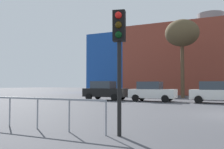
{
  "coord_description": "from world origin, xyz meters",
  "views": [
    {
      "loc": [
        -0.78,
        -12.95,
        1.46
      ],
      "look_at": [
        -9.23,
        5.17,
        2.33
      ],
      "focal_mm": 38.49,
      "sensor_mm": 36.0,
      "label": 1
    }
  ],
  "objects_px": {
    "parked_car_1": "(152,91)",
    "traffic_light_near_left": "(119,43)",
    "parked_car_0": "(105,91)",
    "parked_car_2": "(216,92)",
    "bare_tree_1": "(182,34)"
  },
  "relations": [
    {
      "from": "parked_car_0",
      "to": "parked_car_1",
      "type": "height_order",
      "value": "parked_car_0"
    },
    {
      "from": "parked_car_0",
      "to": "traffic_light_near_left",
      "type": "relative_size",
      "value": 1.16
    },
    {
      "from": "parked_car_0",
      "to": "traffic_light_near_left",
      "type": "distance_m",
      "value": 16.61
    },
    {
      "from": "parked_car_1",
      "to": "bare_tree_1",
      "type": "bearing_deg",
      "value": 77.2
    },
    {
      "from": "parked_car_0",
      "to": "parked_car_1",
      "type": "xyz_separation_m",
      "value": [
        4.68,
        -0.0,
        -0.03
      ]
    },
    {
      "from": "parked_car_0",
      "to": "parked_car_1",
      "type": "bearing_deg",
      "value": -0.0
    },
    {
      "from": "parked_car_2",
      "to": "traffic_light_near_left",
      "type": "relative_size",
      "value": 1.11
    },
    {
      "from": "parked_car_2",
      "to": "parked_car_0",
      "type": "bearing_deg",
      "value": 180.0
    },
    {
      "from": "parked_car_0",
      "to": "bare_tree_1",
      "type": "height_order",
      "value": "bare_tree_1"
    },
    {
      "from": "parked_car_2",
      "to": "bare_tree_1",
      "type": "relative_size",
      "value": 0.45
    },
    {
      "from": "parked_car_1",
      "to": "traffic_light_near_left",
      "type": "height_order",
      "value": "traffic_light_near_left"
    },
    {
      "from": "parked_car_1",
      "to": "parked_car_0",
      "type": "bearing_deg",
      "value": 180.0
    },
    {
      "from": "parked_car_1",
      "to": "traffic_light_near_left",
      "type": "distance_m",
      "value": 15.0
    },
    {
      "from": "parked_car_0",
      "to": "bare_tree_1",
      "type": "relative_size",
      "value": 0.47
    },
    {
      "from": "traffic_light_near_left",
      "to": "parked_car_0",
      "type": "bearing_deg",
      "value": -165.9
    }
  ]
}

